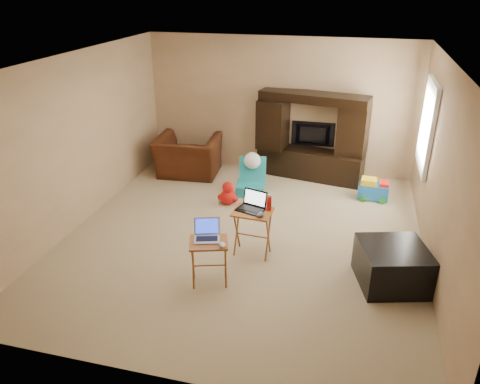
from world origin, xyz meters
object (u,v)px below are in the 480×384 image
(laptop_left, at_px, (207,231))
(tray_table_right, at_px, (252,233))
(laptop_right, at_px, (250,202))
(child_rocker, at_px, (250,177))
(mouse_left, at_px, (222,245))
(plush_toy, at_px, (228,193))
(push_toy, at_px, (374,189))
(water_bottle, at_px, (269,203))
(tray_table_left, at_px, (209,263))
(television, at_px, (313,135))
(ottoman, at_px, (392,266))
(recliner, at_px, (188,156))
(mouse_right, at_px, (260,215))
(entertainment_center, at_px, (312,136))

(laptop_left, bearing_deg, tray_table_right, 46.48)
(laptop_left, height_order, laptop_right, laptop_right)
(child_rocker, distance_m, mouse_left, 2.79)
(tray_table_right, distance_m, mouse_left, 0.92)
(plush_toy, relative_size, push_toy, 0.80)
(water_bottle, bearing_deg, tray_table_left, -122.64)
(television, bearing_deg, child_rocker, 51.13)
(push_toy, distance_m, laptop_right, 2.78)
(television, height_order, ottoman, television)
(child_rocker, distance_m, tray_table_right, 1.96)
(recliner, xyz_separation_m, plush_toy, (1.08, -1.06, -0.17))
(tray_table_left, xyz_separation_m, mouse_right, (0.48, 0.66, 0.38))
(tray_table_left, height_order, tray_table_right, tray_table_right)
(water_bottle, bearing_deg, laptop_left, -124.97)
(entertainment_center, bearing_deg, water_bottle, -84.30)
(entertainment_center, distance_m, laptop_left, 3.75)
(child_rocker, bearing_deg, mouse_right, -83.43)
(ottoman, height_order, tray_table_right, tray_table_right)
(push_toy, bearing_deg, laptop_left, -120.85)
(water_bottle, bearing_deg, television, 85.61)
(plush_toy, height_order, tray_table_left, tray_table_left)
(recliner, bearing_deg, tray_table_right, 121.60)
(plush_toy, height_order, mouse_left, mouse_left)
(entertainment_center, xyz_separation_m, plush_toy, (-1.16, -1.51, -0.59))
(recliner, xyz_separation_m, tray_table_left, (1.46, -3.24, -0.07))
(recliner, relative_size, child_rocker, 1.83)
(child_rocker, xyz_separation_m, tray_table_left, (0.12, -2.69, -0.02))
(plush_toy, bearing_deg, laptop_left, -80.78)
(recliner, distance_m, laptop_right, 3.04)
(plush_toy, bearing_deg, mouse_left, -75.84)
(push_toy, distance_m, tray_table_left, 3.55)
(recliner, relative_size, tray_table_right, 1.75)
(tray_table_right, height_order, laptop_right, laptop_right)
(entertainment_center, distance_m, plush_toy, 1.99)
(entertainment_center, bearing_deg, laptop_left, -92.18)
(recliner, bearing_deg, mouse_left, 111.63)
(laptop_left, relative_size, laptop_right, 0.91)
(tray_table_right, bearing_deg, television, 86.16)
(push_toy, xyz_separation_m, tray_table_left, (-1.95, -2.97, 0.11))
(television, xyz_separation_m, ottoman, (1.37, -3.32, -0.51))
(television, relative_size, child_rocker, 1.30)
(entertainment_center, relative_size, tray_table_right, 2.99)
(tray_table_left, xyz_separation_m, water_bottle, (0.55, 0.86, 0.45))
(plush_toy, relative_size, ottoman, 0.51)
(water_bottle, bearing_deg, push_toy, 56.54)
(child_rocker, height_order, laptop_left, laptop_left)
(laptop_right, height_order, water_bottle, laptop_right)
(entertainment_center, distance_m, television, 0.19)
(tray_table_left, xyz_separation_m, laptop_right, (0.31, 0.80, 0.47))
(push_toy, height_order, water_bottle, water_bottle)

